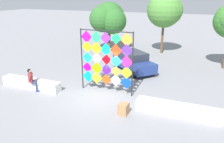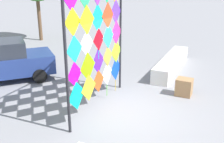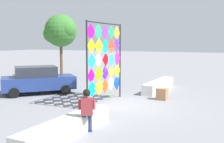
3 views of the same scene
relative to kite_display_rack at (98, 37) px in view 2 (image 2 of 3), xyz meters
name	(u,v)px [view 2 (image 2 of 3)]	position (x,y,z in m)	size (l,w,h in m)	color
ground	(126,114)	(-0.16, -0.91, -2.06)	(120.00, 120.00, 0.00)	gray
plaza_ledge_right	(172,63)	(4.22, -1.18, -1.78)	(3.99, 0.62, 0.56)	silver
kite_display_rack	(98,37)	(0.00, 0.00, 0.00)	(3.22, 0.08, 3.65)	#232328
cardboard_box_large	(184,87)	(1.80, -2.12, -1.78)	(0.44, 0.49, 0.56)	#9E754C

